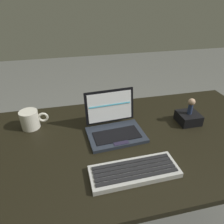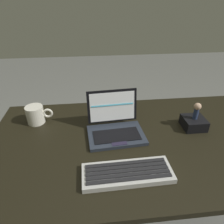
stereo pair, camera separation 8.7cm
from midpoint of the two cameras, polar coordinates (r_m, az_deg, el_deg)
The scene contains 6 objects.
desk at distance 1.03m, azimuth 9.41°, elevation -12.44°, with size 1.34×0.75×0.73m.
laptop_front at distance 0.95m, azimuth 3.46°, elevation -4.14°, with size 0.27×0.22×0.18m.
external_keyboard at distance 0.78m, azimuth 7.62°, elevation -16.48°, with size 0.33×0.13×0.02m.
figurine_stand at distance 1.09m, azimuth 23.79°, elevation -2.83°, with size 0.10×0.10×0.05m, color black.
figurine at distance 1.05m, azimuth 24.62°, elevation 0.55°, with size 0.03×0.03×0.08m.
coffee_mug at distance 1.08m, azimuth -18.18°, elevation -0.76°, with size 0.13×0.09×0.09m.
Camera 2 is at (-0.20, -0.72, 1.31)m, focal length 33.10 mm.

